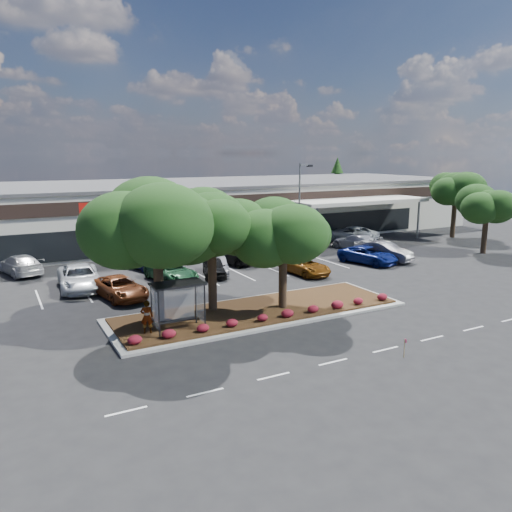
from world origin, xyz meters
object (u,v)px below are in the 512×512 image
light_pole (300,222)px  car_1 (120,287)px  survey_stake (405,346)px  car_0 (80,278)px

light_pole → car_1: 16.14m
light_pole → survey_stake: light_pole is taller
car_1 → car_0: bearing=108.1°
car_0 → car_1: car_0 is taller
car_0 → car_1: bearing=-57.0°
car_0 → light_pole: bearing=-0.7°
light_pole → car_0: light_pole is taller
light_pole → car_0: bearing=175.4°
light_pole → survey_stake: size_ratio=9.49×
survey_stake → car_0: bearing=120.0°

